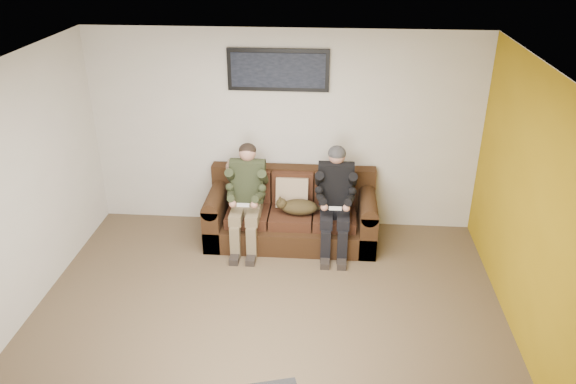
# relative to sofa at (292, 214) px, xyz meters

# --- Properties ---
(floor) EXTENTS (5.00, 5.00, 0.00)m
(floor) POSITION_rel_sofa_xyz_m (-0.13, -1.83, -0.33)
(floor) COLOR brown
(floor) RESTS_ON ground
(ceiling) EXTENTS (5.00, 5.00, 0.00)m
(ceiling) POSITION_rel_sofa_xyz_m (-0.13, -1.83, 2.27)
(ceiling) COLOR silver
(ceiling) RESTS_ON ground
(wall_back) EXTENTS (5.00, 0.00, 5.00)m
(wall_back) POSITION_rel_sofa_xyz_m (-0.13, 0.42, 0.97)
(wall_back) COLOR beige
(wall_back) RESTS_ON ground
(wall_left) EXTENTS (0.00, 4.50, 4.50)m
(wall_left) POSITION_rel_sofa_xyz_m (-2.63, -1.83, 0.97)
(wall_left) COLOR beige
(wall_left) RESTS_ON ground
(wall_right) EXTENTS (0.00, 4.50, 4.50)m
(wall_right) POSITION_rel_sofa_xyz_m (2.37, -1.83, 0.97)
(wall_right) COLOR beige
(wall_right) RESTS_ON ground
(accent_wall_right) EXTENTS (0.00, 4.50, 4.50)m
(accent_wall_right) POSITION_rel_sofa_xyz_m (2.36, -1.83, 0.97)
(accent_wall_right) COLOR #A58110
(accent_wall_right) RESTS_ON ground
(sofa) EXTENTS (2.13, 0.92, 0.87)m
(sofa) POSITION_rel_sofa_xyz_m (0.00, 0.00, 0.00)
(sofa) COLOR #311C0E
(sofa) RESTS_ON ground
(throw_pillow) EXTENTS (0.41, 0.19, 0.40)m
(throw_pillow) POSITION_rel_sofa_xyz_m (0.00, 0.04, 0.29)
(throw_pillow) COLOR tan
(throw_pillow) RESTS_ON sofa
(throw_blanket) EXTENTS (0.44, 0.21, 0.08)m
(throw_blanket) POSITION_rel_sofa_xyz_m (-0.65, 0.27, 0.54)
(throw_blanket) COLOR tan
(throw_blanket) RESTS_ON sofa
(person_left) EXTENTS (0.51, 0.87, 1.28)m
(person_left) POSITION_rel_sofa_xyz_m (-0.55, -0.18, 0.39)
(person_left) COLOR #746348
(person_left) RESTS_ON sofa
(person_right) EXTENTS (0.51, 0.86, 1.29)m
(person_right) POSITION_rel_sofa_xyz_m (0.55, -0.18, 0.39)
(person_right) COLOR black
(person_right) RESTS_ON sofa
(cat) EXTENTS (0.66, 0.26, 0.24)m
(cat) POSITION_rel_sofa_xyz_m (0.09, -0.17, 0.20)
(cat) COLOR #4B3B1D
(cat) RESTS_ON sofa
(framed_poster) EXTENTS (1.25, 0.05, 0.52)m
(framed_poster) POSITION_rel_sofa_xyz_m (-0.20, 0.39, 1.77)
(framed_poster) COLOR black
(framed_poster) RESTS_ON wall_back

